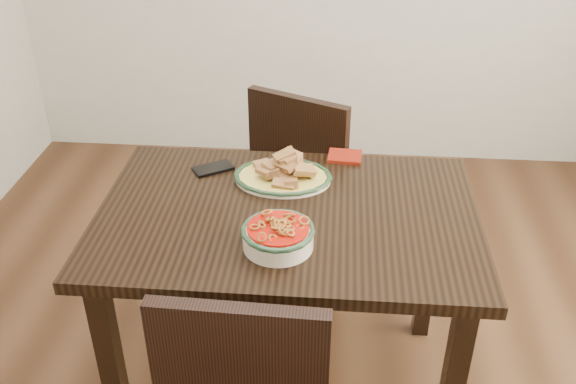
# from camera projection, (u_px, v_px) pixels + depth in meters

# --- Properties ---
(floor) EXTENTS (3.50, 3.50, 0.00)m
(floor) POSITION_uv_depth(u_px,v_px,m) (318.00, 370.00, 2.41)
(floor) COLOR #382111
(floor) RESTS_ON ground
(dining_table) EXTENTS (1.17, 0.78, 0.75)m
(dining_table) POSITION_uv_depth(u_px,v_px,m) (287.00, 239.00, 2.03)
(dining_table) COLOR black
(dining_table) RESTS_ON ground
(chair_far) EXTENTS (0.56, 0.56, 0.89)m
(chair_far) POSITION_uv_depth(u_px,v_px,m) (310.00, 175.00, 2.66)
(chair_far) COLOR black
(chair_far) RESTS_ON ground
(fish_plate) EXTENTS (0.32, 0.25, 0.11)m
(fish_plate) POSITION_uv_depth(u_px,v_px,m) (283.00, 169.00, 2.11)
(fish_plate) COLOR #F5E8CF
(fish_plate) RESTS_ON dining_table
(noodle_bowl) EXTENTS (0.21, 0.21, 0.08)m
(noodle_bowl) POSITION_uv_depth(u_px,v_px,m) (278.00, 234.00, 1.80)
(noodle_bowl) COLOR #EFE2CA
(noodle_bowl) RESTS_ON dining_table
(smartphone) EXTENTS (0.15, 0.13, 0.01)m
(smartphone) POSITION_uv_depth(u_px,v_px,m) (213.00, 168.00, 2.20)
(smartphone) COLOR black
(smartphone) RESTS_ON dining_table
(napkin) EXTENTS (0.12, 0.11, 0.01)m
(napkin) POSITION_uv_depth(u_px,v_px,m) (345.00, 156.00, 2.27)
(napkin) COLOR maroon
(napkin) RESTS_ON dining_table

